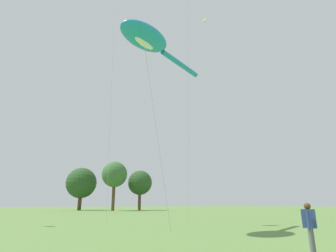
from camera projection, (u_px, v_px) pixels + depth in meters
big_show_kite at (147, 39)px, 18.37m from camera, size 8.54×4.12×12.94m
person_brown_coat at (310, 224)px, 8.85m from camera, size 0.54×0.47×1.61m
small_kite_triangle_green at (206, 45)px, 29.43m from camera, size 2.98×4.19×22.42m
tree_oak_left at (140, 183)px, 67.05m from camera, size 5.96×5.96×9.59m
tree_oak_right at (81, 183)px, 68.11m from camera, size 7.56×7.56×10.42m
tree_shrub_far at (115, 175)px, 63.68m from camera, size 5.98×5.98×11.25m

